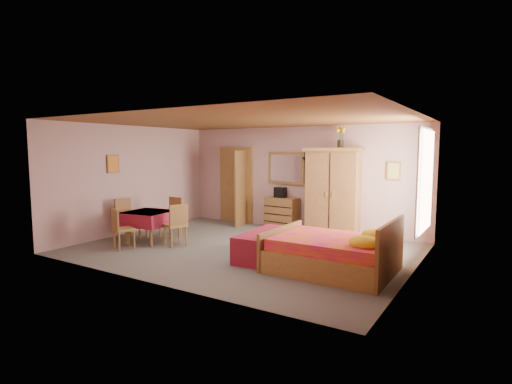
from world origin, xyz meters
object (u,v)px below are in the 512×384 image
Objects in this scene: bed at (332,243)px; chair_north at (170,217)px; chair_south at (124,229)px; stereo at (280,192)px; chair_east at (175,225)px; floor_lamp at (306,194)px; wall_mirror at (286,168)px; wardrobe at (333,192)px; chest_of_drawers at (282,213)px; dining_table at (149,227)px; bench at (263,245)px; sunflower_vase at (341,137)px; chair_west at (128,219)px.

bed is 2.22× the size of chair_north.
chair_north reaches higher than chair_south.
stereo reaches higher than chair_east.
floor_lamp reaches higher than chair_south.
chair_south is 1.03m from chair_east.
wardrobe reaches higher than wall_mirror.
dining_table is (-1.78, -2.86, -0.06)m from chest_of_drawers.
bench is at bearing 176.19° from bed.
floor_lamp is 0.91× the size of bed.
bed reaches higher than bench.
chair_east is (-1.05, -2.79, 0.05)m from chest_of_drawers.
floor_lamp is 1.23× the size of bench.
stereo reaches higher than bed.
dining_table is (-3.32, -2.83, -1.98)m from sunflower_vase.
chair_north is (-1.74, -2.20, -0.48)m from stereo.
wall_mirror is at bearing 69.78° from stereo.
chair_south is (-3.28, -3.53, -1.90)m from sunflower_vase.
chair_north is 0.98m from chair_east.
chair_east is (-3.46, -0.06, -0.02)m from bed.
chest_of_drawers is 3.64m from bed.
chair_north is at bearing 112.78° from chair_south.
chair_east is at bearing -175.66° from bench.
sunflower_vase reaches higher than wall_mirror.
stereo is 0.31× the size of chair_west.
bench is 1.65× the size of chair_north.
dining_table is 1.11× the size of chair_south.
bed is 1.41m from bench.
chest_of_drawers is 0.81× the size of wall_mirror.
dining_table is at bearing -142.92° from wardrobe.
sunflower_vase is at bearing 108.00° from bed.
chair_east is (-2.07, -0.16, 0.20)m from bench.
sunflower_vase is 5.18m from chair_south.
floor_lamp reaches higher than dining_table.
chair_west is at bearing -128.76° from stereo.
floor_lamp is 3.84m from dining_table.
chair_south reaches higher than dining_table.
wardrobe is at bearing -3.62° from stereo.
floor_lamp reaches higher than chest_of_drawers.
stereo is at bearing 2.74° from chair_east.
chair_south is (0.03, -0.70, 0.08)m from dining_table.
sunflower_vase is 5.20m from chair_west.
wardrobe reaches higher than chair_south.
wardrobe is 2.91m from bed.
floor_lamp is at bearing 138.52° from chair_west.
chair_north is 1.01× the size of chair_east.
chair_south is at bearing -136.22° from wardrobe.
chair_south is 0.92× the size of chair_north.
chest_of_drawers reaches higher than dining_table.
stereo is 2.84m from chair_north.
sunflower_vase reaches higher than bed.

